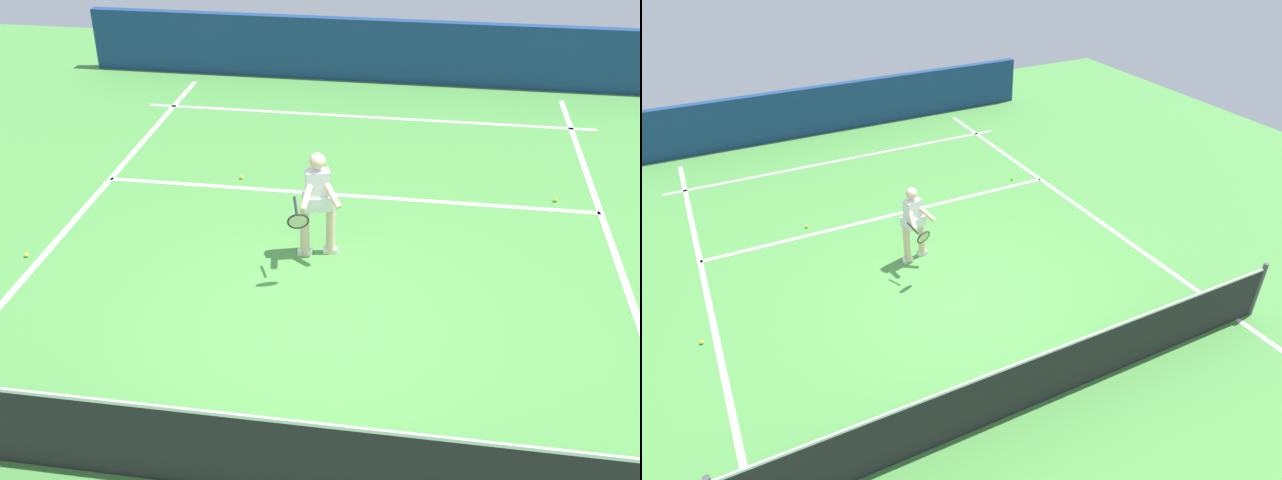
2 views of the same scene
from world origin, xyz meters
TOP-DOWN VIEW (x-y plane):
  - ground_plane at (0.00, 0.00)m, footprint 24.33×24.33m
  - court_back_wall at (0.00, -9.06)m, footprint 12.97×0.24m
  - baseline_marking at (0.00, -6.86)m, footprint 8.97×0.10m
  - service_line_marking at (0.00, -3.48)m, footprint 7.97×0.10m
  - sideline_left_marking at (-3.99, 0.00)m, footprint 0.10×16.71m
  - sideline_right_marking at (3.99, 0.00)m, footprint 0.10×16.71m
  - court_net at (0.00, 2.52)m, footprint 8.65×0.08m
  - tennis_player at (0.18, -1.65)m, footprint 0.66×1.07m
  - tennis_ball_near at (4.20, -0.98)m, footprint 0.07×0.07m
  - tennis_ball_mid at (1.80, -3.81)m, footprint 0.07×0.07m
  - tennis_ball_far at (-3.34, -3.76)m, footprint 0.07×0.07m

SIDE VIEW (x-z plane):
  - ground_plane at x=0.00m, z-range 0.00..0.00m
  - baseline_marking at x=0.00m, z-range 0.00..0.01m
  - service_line_marking at x=0.00m, z-range 0.00..0.01m
  - sideline_left_marking at x=-3.99m, z-range 0.00..0.01m
  - sideline_right_marking at x=3.99m, z-range 0.00..0.01m
  - tennis_ball_near at x=4.20m, z-range 0.00..0.07m
  - tennis_ball_mid at x=1.80m, z-range 0.00..0.07m
  - tennis_ball_far at x=-3.34m, z-range 0.00..0.07m
  - court_net at x=0.00m, z-range -0.03..1.02m
  - court_back_wall at x=0.00m, z-range 0.00..1.37m
  - tennis_player at x=0.18m, z-range 0.07..1.62m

